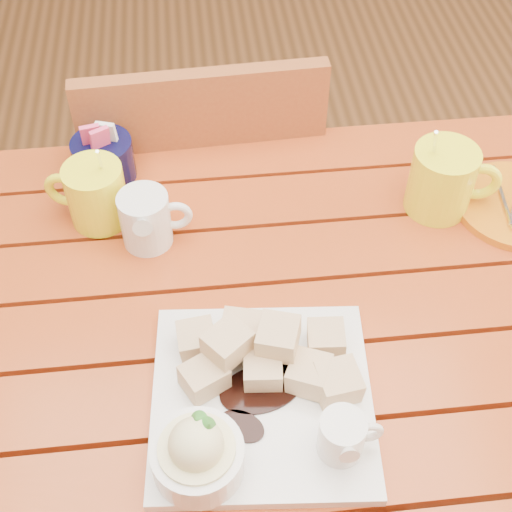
{
  "coord_description": "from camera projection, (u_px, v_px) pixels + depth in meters",
  "views": [
    {
      "loc": [
        -0.05,
        -0.58,
        1.55
      ],
      "look_at": [
        0.01,
        0.05,
        0.82
      ],
      "focal_mm": 50.0,
      "sensor_mm": 36.0,
      "label": 1
    }
  ],
  "objects": [
    {
      "name": "table",
      "position": [
        250.0,
        359.0,
        1.07
      ],
      "size": [
        1.2,
        0.79,
        0.75
      ],
      "color": "#8F3912",
      "rests_on": "ground"
    },
    {
      "name": "sugar_caddy",
      "position": [
        104.0,
        158.0,
        1.15
      ],
      "size": [
        0.1,
        0.1,
        0.11
      ],
      "color": "black",
      "rests_on": "table"
    },
    {
      "name": "cream_pitcher",
      "position": [
        147.0,
        219.0,
        1.05
      ],
      "size": [
        0.11,
        0.09,
        0.09
      ],
      "rotation": [
        0.0,
        0.0,
        0.01
      ],
      "color": "white",
      "rests_on": "table"
    },
    {
      "name": "coffee_mug_right",
      "position": [
        444.0,
        179.0,
        1.09
      ],
      "size": [
        0.14,
        0.1,
        0.17
      ],
      "rotation": [
        0.0,
        0.0,
        -0.17
      ],
      "color": "#FFF720",
      "rests_on": "table"
    },
    {
      "name": "chair_far",
      "position": [
        206.0,
        202.0,
        1.5
      ],
      "size": [
        0.44,
        0.44,
        0.89
      ],
      "rotation": [
        0.0,
        0.0,
        3.19
      ],
      "color": "brown",
      "rests_on": "ground"
    },
    {
      "name": "dessert_plate",
      "position": [
        250.0,
        405.0,
        0.86
      ],
      "size": [
        0.3,
        0.3,
        0.11
      ],
      "rotation": [
        0.0,
        0.0,
        -0.08
      ],
      "color": "white",
      "rests_on": "table"
    },
    {
      "name": "coffee_mug_left",
      "position": [
        94.0,
        193.0,
        1.08
      ],
      "size": [
        0.13,
        0.09,
        0.15
      ],
      "rotation": [
        0.0,
        0.0,
        -0.3
      ],
      "color": "#FFF720",
      "rests_on": "table"
    }
  ]
}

